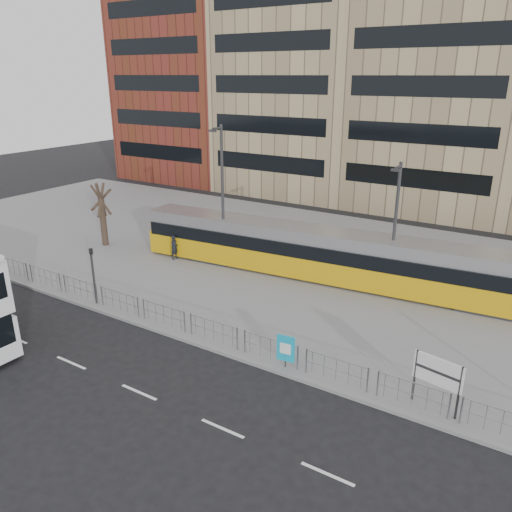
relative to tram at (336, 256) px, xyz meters
The scene contains 14 objects.
ground 11.10m from the tram, 111.67° to the right, with size 120.00×120.00×0.00m, color black.
plaza 4.71m from the tram, 156.03° to the left, with size 64.00×24.00×0.15m, color gray.
kerb 11.04m from the tram, 111.77° to the right, with size 64.00×0.25×0.17m, color gray.
building_row 26.69m from the tram, 95.94° to the left, with size 70.40×18.40×31.20m.
pedestrian_barrier 9.94m from the tram, 101.95° to the right, with size 32.07×0.07×1.10m.
road_markings 14.62m from the tram, 102.13° to the right, with size 62.00×0.12×0.01m, color white.
tram is the anchor object (origin of this frame).
station_sign 12.28m from the tram, 49.63° to the right, with size 1.81×0.43×2.10m.
ad_panel 10.03m from the tram, 78.29° to the right, with size 0.78×0.15×1.46m.
pedestrian 10.71m from the tram, 167.61° to the right, with size 0.59×0.39×1.61m, color black.
traffic_light_west 13.62m from the tram, 134.54° to the right, with size 0.23×0.25×3.10m.
lamp_post_west 8.01m from the tram, behind, with size 0.45×1.04×8.76m.
lamp_post_east 4.06m from the tram, ahead, with size 0.45×1.04×7.26m.
bare_tree 17.13m from the tram, behind, with size 4.11×4.11×6.58m.
Camera 1 is at (14.58, -15.53, 11.68)m, focal length 35.00 mm.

